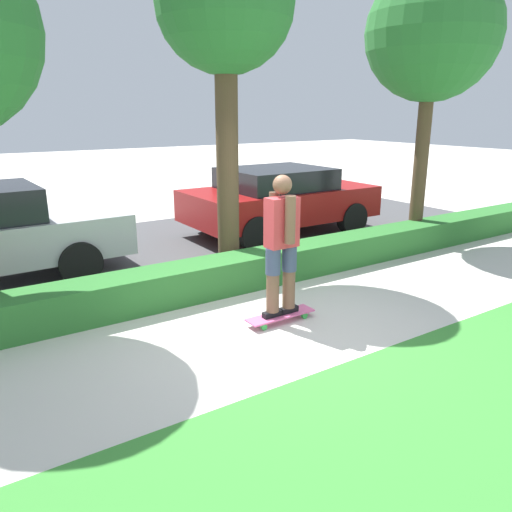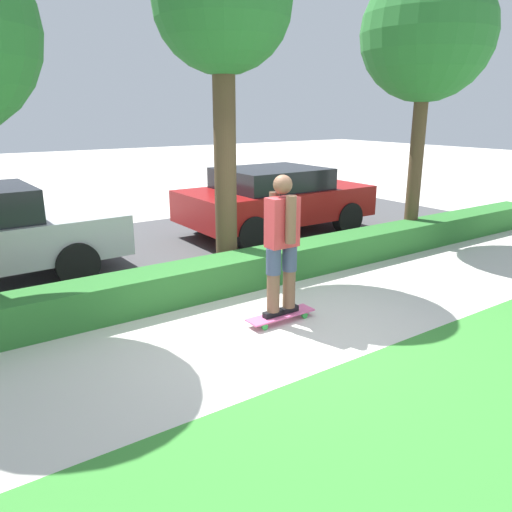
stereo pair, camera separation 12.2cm
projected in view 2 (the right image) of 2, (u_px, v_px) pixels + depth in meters
ground_plane at (279, 332)px, 5.91m from camera, size 60.00×60.00×0.00m
street_asphalt at (142, 252)px, 9.23m from camera, size 16.27×5.00×0.01m
hedge_row at (211, 277)px, 7.11m from camera, size 16.27×0.60×0.48m
skateboard at (281, 315)px, 6.19m from camera, size 0.91×0.24×0.10m
skater_person at (282, 242)px, 5.93m from camera, size 0.50×0.44×1.72m
tree_mid at (223, 9)px, 6.89m from camera, size 1.96×1.96×4.96m
tree_far at (427, 36)px, 8.84m from camera, size 2.36×2.36×5.02m
parked_car_middle at (275, 199)px, 10.49m from camera, size 3.97×2.05×1.39m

